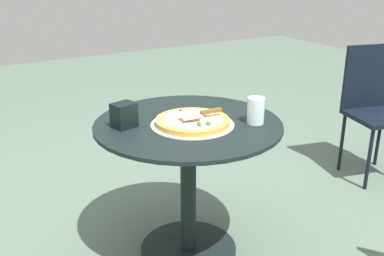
{
  "coord_description": "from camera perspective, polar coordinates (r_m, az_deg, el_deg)",
  "views": [
    {
      "loc": [
        -1.72,
        1.02,
        1.43
      ],
      "look_at": [
        -0.04,
        0.0,
        0.69
      ],
      "focal_mm": 42.6,
      "sensor_mm": 36.0,
      "label": 1
    }
  ],
  "objects": [
    {
      "name": "pizza_server",
      "position": [
        2.08,
        1.18,
        1.83
      ],
      "size": [
        0.09,
        0.21,
        0.02
      ],
      "color": "silver",
      "rests_on": "pizza_on_tray"
    },
    {
      "name": "pizza_on_tray",
      "position": [
        2.09,
        0.01,
        0.79
      ],
      "size": [
        0.39,
        0.39,
        0.05
      ],
      "color": "silver",
      "rests_on": "patio_table"
    },
    {
      "name": "patio_chair_near",
      "position": [
        3.3,
        21.76,
        2.99
      ],
      "size": [
        0.44,
        0.44,
        0.89
      ],
      "color": "black",
      "rests_on": "ground"
    },
    {
      "name": "ground_plane",
      "position": [
        2.46,
        -0.44,
        -14.94
      ],
      "size": [
        10.0,
        10.0,
        0.0
      ],
      "primitive_type": "plane",
      "color": "#55695A"
    },
    {
      "name": "napkin_dispenser",
      "position": [
        2.07,
        -8.51,
        1.59
      ],
      "size": [
        0.1,
        0.12,
        0.11
      ],
      "primitive_type": "cube",
      "rotation": [
        0.0,
        0.0,
        4.97
      ],
      "color": "black",
      "rests_on": "patio_table"
    },
    {
      "name": "drinking_cup",
      "position": [
        2.12,
        7.98,
        2.18
      ],
      "size": [
        0.08,
        0.08,
        0.12
      ],
      "primitive_type": "cylinder",
      "color": "silver",
      "rests_on": "patio_table"
    },
    {
      "name": "patio_table",
      "position": [
        2.21,
        -0.47,
        -4.31
      ],
      "size": [
        0.88,
        0.88,
        0.71
      ],
      "color": "black",
      "rests_on": "ground"
    }
  ]
}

